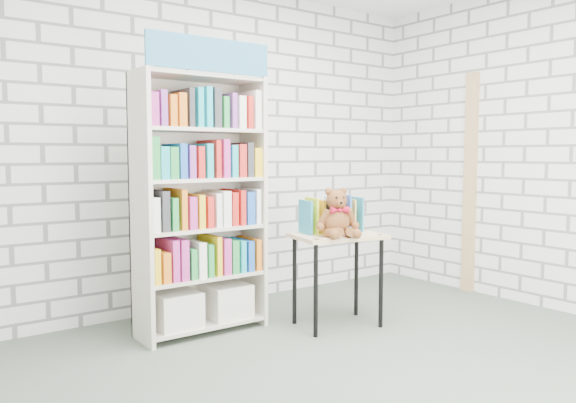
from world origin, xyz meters
TOP-DOWN VIEW (x-y plane):
  - ground at (0.00, 0.00)m, footprint 4.50×4.50m
  - room_shell at (0.00, 0.00)m, footprint 4.52×4.02m
  - bookshelf at (-0.46, 1.36)m, footprint 0.95×0.37m
  - display_table at (0.46, 0.86)m, footprint 0.75×0.59m
  - table_books at (0.48, 0.97)m, footprint 0.50×0.29m
  - teddy_bear at (0.38, 0.77)m, footprint 0.33×0.33m
  - door_trim at (2.23, 0.95)m, footprint 0.05×0.12m

SIDE VIEW (x-z plane):
  - ground at x=0.00m, z-range 0.00..0.00m
  - display_table at x=0.46m, z-range 0.26..0.97m
  - table_books at x=0.48m, z-range 0.72..0.99m
  - teddy_bear at x=0.38m, z-range 0.68..1.04m
  - bookshelf at x=-0.46m, z-range -0.09..2.04m
  - door_trim at x=2.23m, z-range 0.00..2.10m
  - room_shell at x=0.00m, z-range 0.38..3.19m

